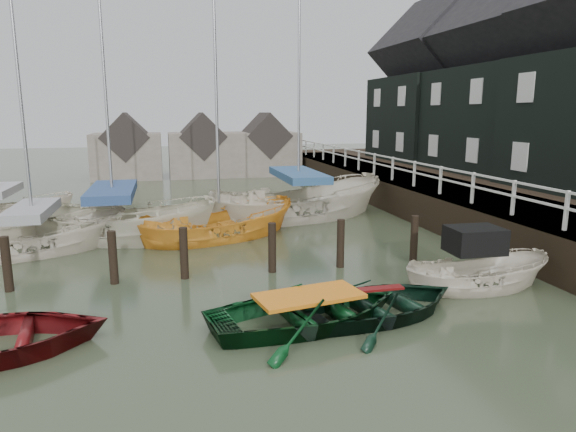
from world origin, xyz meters
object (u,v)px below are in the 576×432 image
object	(u,v)px
rowboat_green	(309,324)
sailboat_a	(36,251)
sailboat_c	(220,237)
sailboat_d	(298,216)
motorboat	(476,285)
sailboat_b	(115,237)
sailboat_e	(2,221)
rowboat_dkgreen	(380,316)

from	to	relation	value
rowboat_green	sailboat_a	size ratio (longest dim) A/B	0.42
rowboat_green	sailboat_c	world-z (taller)	sailboat_c
rowboat_green	sailboat_d	distance (m)	11.15
motorboat	sailboat_d	size ratio (longest dim) A/B	0.31
sailboat_b	sailboat_d	world-z (taller)	sailboat_d
motorboat	sailboat_e	size ratio (longest dim) A/B	0.39
rowboat_dkgreen	sailboat_e	size ratio (longest dim) A/B	0.40
sailboat_c	sailboat_d	world-z (taller)	sailboat_d
sailboat_b	sailboat_e	xyz separation A→B (m)	(-4.69, 3.87, 0.00)
sailboat_a	sailboat_c	size ratio (longest dim) A/B	0.92
rowboat_dkgreen	sailboat_b	bearing A→B (deg)	23.15
rowboat_green	sailboat_a	bearing A→B (deg)	32.61
rowboat_dkgreen	sailboat_d	xyz separation A→B (m)	(0.98, 10.76, 0.06)
rowboat_dkgreen	sailboat_e	bearing A→B (deg)	28.49
sailboat_d	sailboat_c	bearing A→B (deg)	114.54
sailboat_b	sailboat_d	xyz separation A→B (m)	(7.23, 2.07, -0.00)
sailboat_c	rowboat_green	bearing A→B (deg)	167.21
motorboat	sailboat_c	distance (m)	8.98
rowboat_dkgreen	sailboat_b	xyz separation A→B (m)	(-6.25, 8.69, 0.06)
rowboat_dkgreen	sailboat_a	world-z (taller)	sailboat_a
rowboat_dkgreen	sailboat_c	distance (m)	8.42
sailboat_c	motorboat	bearing A→B (deg)	-160.42
rowboat_green	sailboat_c	bearing A→B (deg)	-3.13
sailboat_d	sailboat_e	bearing A→B (deg)	68.60
sailboat_e	rowboat_dkgreen	bearing A→B (deg)	-133.33
motorboat	sailboat_a	distance (m)	13.24
rowboat_dkgreen	sailboat_c	bearing A→B (deg)	5.67
sailboat_b	rowboat_green	bearing A→B (deg)	-130.28
sailboat_a	sailboat_c	xyz separation A→B (m)	(5.92, 0.60, -0.05)
rowboat_dkgreen	sailboat_a	distance (m)	11.31
rowboat_dkgreen	sailboat_e	xyz separation A→B (m)	(-10.94, 12.56, 0.06)
rowboat_dkgreen	rowboat_green	bearing A→B (deg)	80.25
sailboat_a	sailboat_c	world-z (taller)	sailboat_c
rowboat_dkgreen	sailboat_e	world-z (taller)	sailboat_e
sailboat_a	sailboat_e	xyz separation A→B (m)	(-2.39, 5.16, 0.00)
sailboat_b	sailboat_d	size ratio (longest dim) A/B	0.99
sailboat_b	sailboat_d	distance (m)	7.52
sailboat_a	sailboat_e	world-z (taller)	sailboat_a
motorboat	sailboat_b	world-z (taller)	sailboat_b
rowboat_dkgreen	sailboat_d	bearing A→B (deg)	-17.76
sailboat_a	sailboat_b	world-z (taller)	sailboat_b
rowboat_green	sailboat_d	world-z (taller)	sailboat_d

